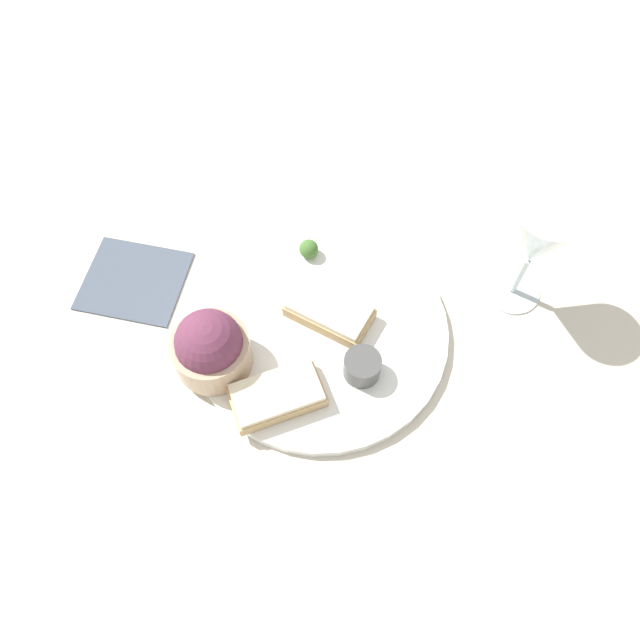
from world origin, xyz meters
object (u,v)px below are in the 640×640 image
at_px(cheese_toast_far, 277,395).
at_px(napkin, 134,280).
at_px(salad_bowl, 210,347).
at_px(sauce_ramekin, 362,366).
at_px(cheese_toast_near, 330,311).
at_px(wine_glass, 539,238).

bearing_deg(cheese_toast_far, napkin, -48.91).
xyz_separation_m(salad_bowl, napkin, (0.10, -0.14, -0.05)).
bearing_deg(sauce_ramekin, napkin, -32.48).
relative_size(cheese_toast_near, wine_glass, 0.68).
relative_size(sauce_ramekin, napkin, 0.28).
xyz_separation_m(cheese_toast_near, wine_glass, (-0.24, -0.01, 0.09)).
distance_m(cheese_toast_far, wine_glass, 0.35).
xyz_separation_m(cheese_toast_far, wine_glass, (-0.32, -0.11, 0.09)).
distance_m(salad_bowl, cheese_toast_near, 0.15).
xyz_separation_m(salad_bowl, wine_glass, (-0.39, -0.06, 0.06)).
height_order(sauce_ramekin, wine_glass, wine_glass).
height_order(cheese_toast_near, wine_glass, wine_glass).
bearing_deg(salad_bowl, cheese_toast_far, 139.55).
relative_size(sauce_ramekin, cheese_toast_far, 0.38).
distance_m(sauce_ramekin, cheese_toast_far, 0.10).
height_order(cheese_toast_near, cheese_toast_far, same).
bearing_deg(cheese_toast_far, cheese_toast_near, -126.59).
distance_m(salad_bowl, napkin, 0.18).
relative_size(sauce_ramekin, wine_glass, 0.26).
bearing_deg(cheese_toast_far, salad_bowl, -40.45).
relative_size(salad_bowl, napkin, 0.57).
xyz_separation_m(salad_bowl, sauce_ramekin, (-0.17, 0.04, -0.02)).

